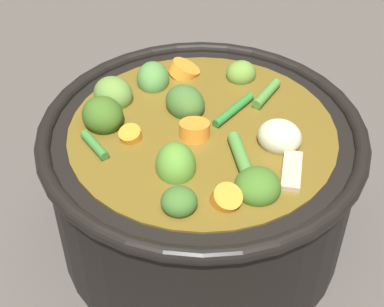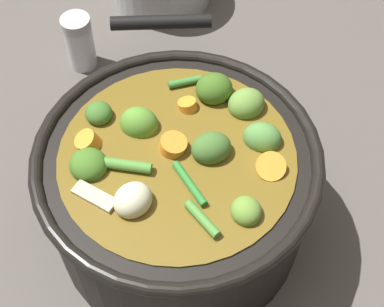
% 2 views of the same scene
% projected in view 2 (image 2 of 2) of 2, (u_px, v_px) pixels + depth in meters
% --- Properties ---
extents(ground_plane, '(1.10, 1.10, 0.00)m').
position_uv_depth(ground_plane, '(179.00, 222.00, 0.65)').
color(ground_plane, '#514C47').
extents(cooking_pot, '(0.28, 0.28, 0.15)m').
position_uv_depth(cooking_pot, '(178.00, 188.00, 0.59)').
color(cooking_pot, black).
rests_on(cooking_pot, ground_plane).
extents(salt_shaker, '(0.04, 0.04, 0.08)m').
position_uv_depth(salt_shaker, '(79.00, 42.00, 0.76)').
color(salt_shaker, silver).
rests_on(salt_shaker, ground_plane).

